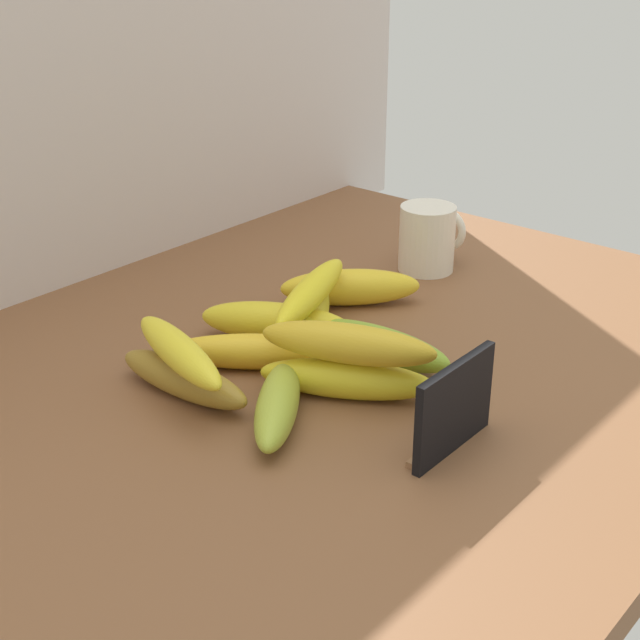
{
  "coord_description": "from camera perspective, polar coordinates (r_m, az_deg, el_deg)",
  "views": [
    {
      "loc": [
        -60.6,
        -53.02,
        47.16
      ],
      "look_at": [
        3.5,
        0.91,
        8.0
      ],
      "focal_mm": 51.65,
      "sensor_mm": 36.0,
      "label": 1
    }
  ],
  "objects": [
    {
      "name": "banana_2",
      "position": [
        1.08,
        1.89,
        2.04
      ],
      "size": [
        14.44,
        14.79,
        4.31
      ],
      "primitive_type": "ellipsoid",
      "rotation": [
        0.0,
        0.0,
        5.48
      ],
      "color": "yellow",
      "rests_on": "counter_top"
    },
    {
      "name": "back_wall",
      "position": [
        1.11,
        -17.3,
        17.7
      ],
      "size": [
        130.0,
        2.0,
        70.0
      ],
      "primitive_type": "cube",
      "color": "beige",
      "rests_on": "ground"
    },
    {
      "name": "banana_10",
      "position": [
        0.97,
        -0.55,
        1.75
      ],
      "size": [
        18.47,
        9.4,
        3.2
      ],
      "primitive_type": "ellipsoid",
      "rotation": [
        0.0,
        0.0,
        0.35
      ],
      "color": "yellow",
      "rests_on": "banana_4"
    },
    {
      "name": "banana_0",
      "position": [
        0.89,
        -8.45,
        -3.62
      ],
      "size": [
        4.57,
        16.09,
        3.71
      ],
      "primitive_type": "ellipsoid",
      "rotation": [
        0.0,
        0.0,
        4.77
      ],
      "color": "olive",
      "rests_on": "counter_top"
    },
    {
      "name": "banana_5",
      "position": [
        0.94,
        3.65,
        -1.57
      ],
      "size": [
        5.68,
        16.62,
        3.99
      ],
      "primitive_type": "ellipsoid",
      "rotation": [
        0.0,
        0.0,
        4.82
      ],
      "color": "#85AB2E",
      "rests_on": "counter_top"
    },
    {
      "name": "banana_6",
      "position": [
        0.88,
        1.74,
        -3.64
      ],
      "size": [
        11.69,
        16.63,
        3.81
      ],
      "primitive_type": "ellipsoid",
      "rotation": [
        0.0,
        0.0,
        2.09
      ],
      "color": "yellow",
      "rests_on": "counter_top"
    },
    {
      "name": "banana_8",
      "position": [
        0.86,
        -8.74,
        -1.94
      ],
      "size": [
        8.01,
        16.63,
        3.28
      ],
      "primitive_type": "ellipsoid",
      "rotation": [
        0.0,
        0.0,
        4.41
      ],
      "color": "yellow",
      "rests_on": "banana_0"
    },
    {
      "name": "banana_3",
      "position": [
        0.99,
        -2.74,
        -0.16
      ],
      "size": [
        11.55,
        16.82,
        4.38
      ],
      "primitive_type": "ellipsoid",
      "rotation": [
        0.0,
        0.0,
        5.19
      ],
      "color": "yellow",
      "rests_on": "counter_top"
    },
    {
      "name": "coffee_mug",
      "position": [
        1.18,
        6.73,
        5.08
      ],
      "size": [
        8.56,
        7.06,
        8.45
      ],
      "color": "white",
      "rests_on": "counter_top"
    },
    {
      "name": "banana_1",
      "position": [
        0.93,
        -4.01,
        -1.96
      ],
      "size": [
        14.46,
        16.81,
        3.67
      ],
      "primitive_type": "ellipsoid",
      "rotation": [
        0.0,
        0.0,
        2.24
      ],
      "color": "yellow",
      "rests_on": "counter_top"
    },
    {
      "name": "banana_7",
      "position": [
        0.84,
        -2.64,
        -5.26
      ],
      "size": [
        14.56,
        11.9,
        3.78
      ],
      "primitive_type": "ellipsoid",
      "rotation": [
        0.0,
        0.0,
        3.76
      ],
      "color": "#A4B536",
      "rests_on": "counter_top"
    },
    {
      "name": "banana_9",
      "position": [
        0.86,
        1.71,
        -1.48
      ],
      "size": [
        10.22,
        17.09,
        3.85
      ],
      "primitive_type": "ellipsoid",
      "rotation": [
        0.0,
        0.0,
        1.98
      ],
      "color": "gold",
      "rests_on": "banana_6"
    },
    {
      "name": "banana_4",
      "position": [
        1.0,
        -0.68,
        0.18
      ],
      "size": [
        17.16,
        13.11,
        4.01
      ],
      "primitive_type": "ellipsoid",
      "rotation": [
        0.0,
        0.0,
        0.58
      ],
      "color": "yellow",
      "rests_on": "counter_top"
    },
    {
      "name": "counter_top",
      "position": [
        0.93,
        -0.97,
        -4.5
      ],
      "size": [
        110.0,
        76.0,
        3.0
      ],
      "primitive_type": "cube",
      "color": "brown",
      "rests_on": "ground"
    },
    {
      "name": "chalkboard_sign",
      "position": [
        0.8,
        8.27,
        -5.55
      ],
      "size": [
        11.0,
        1.8,
        8.4
      ],
      "color": "black",
      "rests_on": "counter_top"
    }
  ]
}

